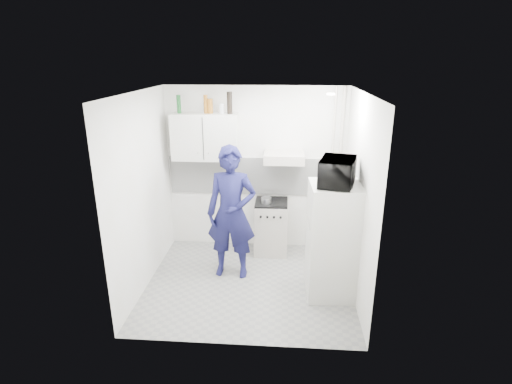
{
  "coord_description": "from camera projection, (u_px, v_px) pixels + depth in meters",
  "views": [
    {
      "loc": [
        0.46,
        -4.84,
        3.01
      ],
      "look_at": [
        0.08,
        0.3,
        1.25
      ],
      "focal_mm": 28.0,
      "sensor_mm": 36.0,
      "label": 1
    }
  ],
  "objects": [
    {
      "name": "bottle_a",
      "position": [
        179.0,
        104.0,
        5.91
      ],
      "size": [
        0.06,
        0.06,
        0.27
      ],
      "primitive_type": "cylinder",
      "color": "#144C1E",
      "rests_on": "upper_cabinet"
    },
    {
      "name": "fridge",
      "position": [
        333.0,
        241.0,
        5.12
      ],
      "size": [
        0.66,
        0.66,
        1.52
      ],
      "primitive_type": "cube",
      "rotation": [
        0.0,
        0.0,
        0.05
      ],
      "color": "beige",
      "rests_on": "floor"
    },
    {
      "name": "stove_top",
      "position": [
        271.0,
        202.0,
        6.22
      ],
      "size": [
        0.5,
        0.5,
        0.03
      ],
      "primitive_type": "cube",
      "color": "black",
      "rests_on": "stove"
    },
    {
      "name": "wall_left",
      "position": [
        142.0,
        193.0,
        5.25
      ],
      "size": [
        0.0,
        2.6,
        2.6
      ],
      "primitive_type": "plane",
      "rotation": [
        1.57,
        0.0,
        1.57
      ],
      "color": "white",
      "rests_on": "floor"
    },
    {
      "name": "microwave",
      "position": [
        338.0,
        172.0,
        4.82
      ],
      "size": [
        0.67,
        0.53,
        0.33
      ],
      "primitive_type": "imported",
      "rotation": [
        0.0,
        0.0,
        1.34
      ],
      "color": "black",
      "rests_on": "fridge"
    },
    {
      "name": "canister_b",
      "position": [
        222.0,
        109.0,
        5.88
      ],
      "size": [
        0.08,
        0.08,
        0.15
      ],
      "primitive_type": "cylinder",
      "color": "#B2B7BC",
      "rests_on": "upper_cabinet"
    },
    {
      "name": "wall_back",
      "position": [
        256.0,
        170.0,
        6.33
      ],
      "size": [
        2.8,
        0.0,
        2.8
      ],
      "primitive_type": "plane",
      "rotation": [
        1.57,
        0.0,
        0.0
      ],
      "color": "white",
      "rests_on": "floor"
    },
    {
      "name": "bottle_d",
      "position": [
        206.0,
        104.0,
        5.88
      ],
      "size": [
        0.06,
        0.06,
        0.27
      ],
      "primitive_type": "cylinder",
      "color": "brown",
      "rests_on": "upper_cabinet"
    },
    {
      "name": "ceiling_spot_fixture",
      "position": [
        331.0,
        94.0,
        4.86
      ],
      "size": [
        0.1,
        0.1,
        0.02
      ],
      "primitive_type": "cylinder",
      "color": "white",
      "rests_on": "ceiling"
    },
    {
      "name": "upper_cabinet",
      "position": [
        205.0,
        137.0,
        6.04
      ],
      "size": [
        1.0,
        0.35,
        0.7
      ],
      "primitive_type": "cube",
      "color": "beige",
      "rests_on": "wall_back"
    },
    {
      "name": "floor",
      "position": [
        249.0,
        283.0,
        5.57
      ],
      "size": [
        2.8,
        2.8,
        0.0
      ],
      "primitive_type": "plane",
      "color": "gray",
      "rests_on": "ground"
    },
    {
      "name": "saucepan",
      "position": [
        266.0,
        200.0,
        6.14
      ],
      "size": [
        0.16,
        0.16,
        0.09
      ],
      "primitive_type": "cylinder",
      "color": "silver",
      "rests_on": "stove_top"
    },
    {
      "name": "bottle_e",
      "position": [
        230.0,
        103.0,
        5.85
      ],
      "size": [
        0.08,
        0.08,
        0.32
      ],
      "primitive_type": "cylinder",
      "color": "black",
      "rests_on": "upper_cabinet"
    },
    {
      "name": "range_hood",
      "position": [
        284.0,
        157.0,
        5.97
      ],
      "size": [
        0.6,
        0.5,
        0.14
      ],
      "primitive_type": "cube",
      "color": "#B7AFA2",
      "rests_on": "wall_back"
    },
    {
      "name": "stove",
      "position": [
        271.0,
        228.0,
        6.36
      ],
      "size": [
        0.52,
        0.52,
        0.83
      ],
      "primitive_type": "cube",
      "color": "#B7AFA2",
      "rests_on": "floor"
    },
    {
      "name": "person",
      "position": [
        231.0,
        213.0,
        5.53
      ],
      "size": [
        0.71,
        0.49,
        1.89
      ],
      "primitive_type": "imported",
      "rotation": [
        0.0,
        0.0,
        -0.05
      ],
      "color": "#141440",
      "rests_on": "floor"
    },
    {
      "name": "pipe_b",
      "position": [
        331.0,
        173.0,
        6.17
      ],
      "size": [
        0.04,
        0.04,
        2.6
      ],
      "primitive_type": "cylinder",
      "color": "#B7AFA2",
      "rests_on": "floor"
    },
    {
      "name": "canister_a",
      "position": [
        210.0,
        106.0,
        5.88
      ],
      "size": [
        0.09,
        0.09,
        0.22
      ],
      "primitive_type": "cylinder",
      "color": "brown",
      "rests_on": "upper_cabinet"
    },
    {
      "name": "ceiling",
      "position": [
        248.0,
        92.0,
        4.73
      ],
      "size": [
        2.8,
        2.8,
        0.0
      ],
      "primitive_type": "plane",
      "color": "white",
      "rests_on": "wall_back"
    },
    {
      "name": "pipe_a",
      "position": [
        339.0,
        173.0,
        6.16
      ],
      "size": [
        0.05,
        0.05,
        2.6
      ],
      "primitive_type": "cylinder",
      "color": "#B7AFA2",
      "rests_on": "floor"
    },
    {
      "name": "backsplash",
      "position": [
        255.0,
        176.0,
        6.35
      ],
      "size": [
        2.74,
        0.03,
        0.6
      ],
      "primitive_type": "cube",
      "color": "white",
      "rests_on": "wall_back"
    },
    {
      "name": "wall_right",
      "position": [
        358.0,
        198.0,
        5.05
      ],
      "size": [
        0.0,
        2.6,
        2.6
      ],
      "primitive_type": "plane",
      "rotation": [
        1.57,
        0.0,
        -1.57
      ],
      "color": "white",
      "rests_on": "floor"
    }
  ]
}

